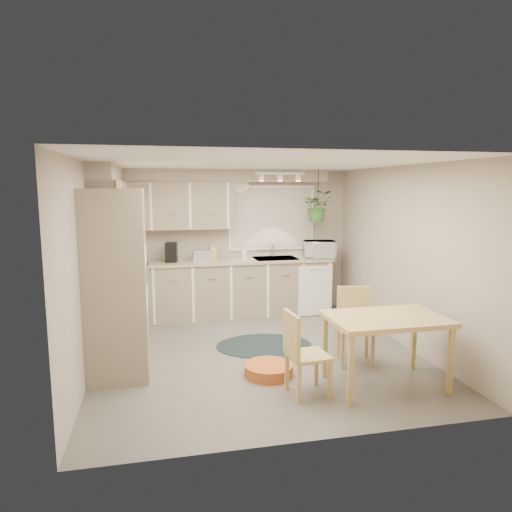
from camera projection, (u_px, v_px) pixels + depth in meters
name	position (u px, v px, depth m)	size (l,w,h in m)	color
floor	(258.00, 353.00, 5.86)	(4.20, 4.20, 0.00)	#615D55
ceiling	(258.00, 163.00, 5.50)	(4.20, 4.20, 0.00)	white
wall_back	(231.00, 242.00, 7.71)	(4.00, 0.04, 2.40)	#AE9F8F
wall_front	(314.00, 302.00, 3.65)	(4.00, 0.04, 2.40)	#AE9F8F
wall_left	(89.00, 267.00, 5.26)	(0.04, 4.20, 2.40)	#AE9F8F
wall_right	(404.00, 256.00, 6.10)	(0.04, 4.20, 2.40)	#AE9F8F
base_cab_left	(124.00, 309.00, 6.28)	(0.60, 1.85, 0.90)	gray
base_cab_back	(222.00, 290.00, 7.49)	(3.60, 0.60, 0.90)	gray
counter_left	(123.00, 276.00, 6.21)	(0.64, 1.89, 0.04)	tan
counter_back	(222.00, 261.00, 7.41)	(3.64, 0.64, 0.04)	tan
oven_stack	(116.00, 285.00, 4.99)	(0.65, 0.65, 2.10)	gray
wall_oven_face	(146.00, 284.00, 5.06)	(0.02, 0.56, 0.58)	white
upper_cab_left	(110.00, 209.00, 6.17)	(0.35, 2.00, 0.75)	gray
upper_cab_back	(170.00, 206.00, 7.24)	(2.00, 0.35, 0.75)	gray
soffit_left	(107.00, 173.00, 6.10)	(0.30, 2.00, 0.20)	#AE9F8F
soffit_back	(220.00, 176.00, 7.36)	(3.60, 0.30, 0.20)	#AE9F8F
cooktop	(121.00, 282.00, 5.66)	(0.52, 0.58, 0.02)	white
range_hood	(117.00, 246.00, 5.58)	(0.40, 0.60, 0.14)	white
window_blinds	(272.00, 218.00, 7.77)	(1.40, 0.02, 1.00)	silver
window_frame	(272.00, 218.00, 7.78)	(1.50, 0.02, 1.10)	white
sink	(275.00, 261.00, 7.61)	(0.70, 0.48, 0.10)	#ACAFB4
dishwasher_front	(315.00, 291.00, 7.51)	(0.58, 0.01, 0.83)	white
track_light_bar	(280.00, 173.00, 7.16)	(0.80, 0.04, 0.04)	white
wall_clock	(240.00, 183.00, 7.57)	(0.30, 0.30, 0.03)	gold
dining_table	(385.00, 351.00, 4.86)	(1.21, 0.81, 0.76)	tan
chair_left	(308.00, 353.00, 4.65)	(0.41, 0.41, 0.87)	tan
chair_back	(356.00, 327.00, 5.48)	(0.42, 0.42, 0.91)	tan
braided_rug	(264.00, 345.00, 6.14)	(1.29, 0.97, 0.01)	black
pet_bed	(269.00, 370.00, 5.16)	(0.55, 0.55, 0.13)	#C45527
microwave	(319.00, 247.00, 7.64)	(0.52, 0.29, 0.35)	white
soap_bottle	(244.00, 256.00, 7.64)	(0.08, 0.18, 0.08)	white
hanging_plant	(318.00, 209.00, 7.53)	(0.47, 0.52, 0.40)	#376E2C
coffee_maker	(171.00, 252.00, 7.22)	(0.17, 0.21, 0.31)	black
toaster	(202.00, 255.00, 7.35)	(0.29, 0.16, 0.17)	#ACAFB4
knife_block	(213.00, 253.00, 7.42)	(0.11, 0.11, 0.25)	tan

